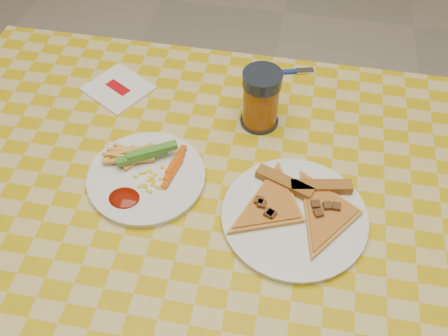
{
  "coord_description": "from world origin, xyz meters",
  "views": [
    {
      "loc": [
        0.11,
        -0.53,
        1.52
      ],
      "look_at": [
        -0.0,
        0.06,
        0.78
      ],
      "focal_mm": 40.0,
      "sensor_mm": 36.0,
      "label": 1
    }
  ],
  "objects_px": {
    "plate_left": "(147,178)",
    "drink_glass": "(261,99)",
    "table": "(219,221)",
    "plate_right": "(294,218)"
  },
  "relations": [
    {
      "from": "table",
      "to": "plate_left",
      "type": "height_order",
      "value": "plate_left"
    },
    {
      "from": "plate_right",
      "to": "drink_glass",
      "type": "bearing_deg",
      "value": 112.45
    },
    {
      "from": "plate_right",
      "to": "table",
      "type": "bearing_deg",
      "value": 172.92
    },
    {
      "from": "table",
      "to": "plate_right",
      "type": "bearing_deg",
      "value": -7.08
    },
    {
      "from": "plate_left",
      "to": "drink_glass",
      "type": "relative_size",
      "value": 1.69
    },
    {
      "from": "plate_left",
      "to": "plate_right",
      "type": "xyz_separation_m",
      "value": [
        0.29,
        -0.04,
        0.0
      ]
    },
    {
      "from": "plate_right",
      "to": "drink_glass",
      "type": "distance_m",
      "value": 0.26
    },
    {
      "from": "table",
      "to": "drink_glass",
      "type": "relative_size",
      "value": 9.72
    },
    {
      "from": "table",
      "to": "drink_glass",
      "type": "xyz_separation_m",
      "value": [
        0.05,
        0.22,
        0.14
      ]
    },
    {
      "from": "plate_left",
      "to": "plate_right",
      "type": "height_order",
      "value": "same"
    }
  ]
}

